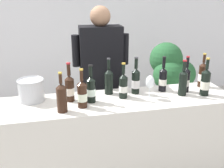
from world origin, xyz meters
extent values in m
cube|color=white|center=(0.00, 2.60, 1.40)|extent=(8.00, 0.10, 2.80)
cube|color=beige|center=(0.00, 0.00, 0.49)|extent=(2.10, 0.55, 0.99)
cylinder|color=black|center=(0.66, 0.06, 1.09)|extent=(0.07, 0.07, 0.20)
cone|color=black|center=(0.66, 0.06, 1.21)|extent=(0.07, 0.07, 0.04)
cylinder|color=black|center=(0.66, 0.06, 1.27)|extent=(0.03, 0.03, 0.09)
cylinder|color=maroon|center=(0.66, 0.06, 1.33)|extent=(0.03, 0.03, 0.01)
cylinder|color=silver|center=(0.66, 0.06, 1.08)|extent=(0.07, 0.07, 0.06)
cylinder|color=black|center=(-0.26, 0.00, 1.09)|extent=(0.08, 0.08, 0.20)
cone|color=black|center=(-0.26, 0.00, 1.20)|extent=(0.08, 0.08, 0.03)
cylinder|color=black|center=(-0.26, 0.00, 1.26)|extent=(0.03, 0.03, 0.09)
cylinder|color=black|center=(-0.26, 0.00, 1.31)|extent=(0.04, 0.04, 0.01)
cylinder|color=silver|center=(-0.26, 0.00, 1.08)|extent=(0.08, 0.08, 0.06)
cylinder|color=black|center=(-0.43, 0.07, 1.08)|extent=(0.08, 0.08, 0.20)
cone|color=black|center=(-0.43, 0.07, 1.20)|extent=(0.08, 0.08, 0.04)
cylinder|color=black|center=(-0.43, 0.07, 1.27)|extent=(0.03, 0.03, 0.10)
cylinder|color=maroon|center=(-0.43, 0.07, 1.32)|extent=(0.04, 0.04, 0.01)
cylinder|color=silver|center=(-0.43, 0.07, 1.07)|extent=(0.08, 0.08, 0.07)
cylinder|color=black|center=(-0.34, -0.09, 1.08)|extent=(0.08, 0.08, 0.20)
cone|color=black|center=(-0.34, -0.09, 1.20)|extent=(0.08, 0.08, 0.03)
cylinder|color=black|center=(-0.34, -0.09, 1.26)|extent=(0.03, 0.03, 0.09)
cylinder|color=#B79333|center=(-0.34, -0.09, 1.31)|extent=(0.03, 0.03, 0.01)
cylinder|color=silver|center=(-0.34, -0.09, 1.07)|extent=(0.08, 0.08, 0.07)
cylinder|color=black|center=(0.79, -0.07, 1.09)|extent=(0.08, 0.08, 0.22)
cone|color=black|center=(0.79, -0.07, 1.22)|extent=(0.08, 0.08, 0.03)
cylinder|color=black|center=(0.79, -0.07, 1.28)|extent=(0.03, 0.03, 0.09)
cylinder|color=#B79333|center=(0.79, -0.07, 1.33)|extent=(0.03, 0.03, 0.01)
cylinder|color=silver|center=(0.79, -0.07, 1.08)|extent=(0.08, 0.08, 0.08)
cylinder|color=black|center=(0.18, 0.12, 1.09)|extent=(0.07, 0.07, 0.21)
cone|color=black|center=(0.18, 0.12, 1.21)|extent=(0.07, 0.07, 0.04)
cylinder|color=black|center=(0.18, 0.12, 1.28)|extent=(0.03, 0.03, 0.09)
cylinder|color=#333338|center=(0.18, 0.12, 1.33)|extent=(0.04, 0.04, 0.01)
cylinder|color=silver|center=(0.18, 0.12, 1.08)|extent=(0.08, 0.08, 0.08)
cylinder|color=black|center=(0.04, 0.03, 1.08)|extent=(0.08, 0.08, 0.19)
cone|color=black|center=(0.04, 0.03, 1.19)|extent=(0.08, 0.08, 0.04)
cylinder|color=black|center=(0.04, 0.03, 1.25)|extent=(0.03, 0.03, 0.09)
cylinder|color=#B79333|center=(0.04, 0.03, 1.30)|extent=(0.03, 0.03, 0.01)
cylinder|color=silver|center=(0.04, 0.03, 1.07)|extent=(0.08, 0.08, 0.06)
cylinder|color=black|center=(-0.51, -0.14, 1.09)|extent=(0.08, 0.08, 0.20)
cone|color=black|center=(-0.51, -0.14, 1.21)|extent=(0.08, 0.08, 0.04)
cylinder|color=black|center=(-0.51, -0.14, 1.26)|extent=(0.03, 0.03, 0.08)
cylinder|color=#B79333|center=(-0.51, -0.14, 1.31)|extent=(0.03, 0.03, 0.01)
cylinder|color=black|center=(0.45, 0.12, 1.09)|extent=(0.07, 0.07, 0.20)
cone|color=black|center=(0.45, 0.12, 1.20)|extent=(0.07, 0.07, 0.03)
cylinder|color=black|center=(0.45, 0.12, 1.27)|extent=(0.03, 0.03, 0.09)
cylinder|color=black|center=(0.45, 0.12, 1.32)|extent=(0.03, 0.03, 0.01)
cylinder|color=white|center=(0.45, 0.12, 1.08)|extent=(0.07, 0.07, 0.06)
cylinder|color=black|center=(0.59, -0.02, 1.09)|extent=(0.07, 0.07, 0.21)
cone|color=black|center=(0.59, -0.02, 1.21)|extent=(0.07, 0.07, 0.03)
cylinder|color=black|center=(0.59, -0.02, 1.26)|extent=(0.03, 0.03, 0.09)
cylinder|color=maroon|center=(0.59, -0.02, 1.31)|extent=(0.04, 0.04, 0.01)
cylinder|color=black|center=(-0.07, 0.16, 1.09)|extent=(0.08, 0.08, 0.20)
cone|color=black|center=(-0.07, 0.16, 1.21)|extent=(0.08, 0.08, 0.04)
cylinder|color=black|center=(-0.07, 0.16, 1.27)|extent=(0.03, 0.03, 0.09)
cylinder|color=#333338|center=(-0.07, 0.16, 1.32)|extent=(0.03, 0.03, 0.01)
cylinder|color=black|center=(0.89, 0.15, 1.09)|extent=(0.08, 0.08, 0.21)
cone|color=black|center=(0.89, 0.15, 1.22)|extent=(0.08, 0.08, 0.03)
cylinder|color=black|center=(0.89, 0.15, 1.27)|extent=(0.03, 0.03, 0.08)
cylinder|color=#B79333|center=(0.89, 0.15, 1.32)|extent=(0.03, 0.03, 0.01)
cylinder|color=silver|center=(0.89, 0.15, 1.08)|extent=(0.08, 0.08, 0.07)
cylinder|color=silver|center=(0.26, -0.03, 0.99)|extent=(0.06, 0.06, 0.00)
cylinder|color=silver|center=(0.26, -0.03, 1.04)|extent=(0.01, 0.01, 0.10)
ellipsoid|color=silver|center=(0.26, -0.03, 1.14)|extent=(0.08, 0.08, 0.12)
ellipsoid|color=maroon|center=(0.26, -0.03, 1.12)|extent=(0.06, 0.06, 0.04)
cylinder|color=silver|center=(-0.76, 0.14, 1.08)|extent=(0.22, 0.22, 0.19)
torus|color=silver|center=(-0.76, 0.14, 1.18)|extent=(0.23, 0.23, 0.01)
cube|color=black|center=(-0.07, 0.53, 0.46)|extent=(0.40, 0.26, 0.93)
cube|color=black|center=(-0.07, 0.53, 1.25)|extent=(0.44, 0.26, 0.64)
sphere|color=#8C664C|center=(-0.07, 0.53, 1.66)|extent=(0.21, 0.21, 0.21)
cylinder|color=black|center=(0.18, 0.52, 1.33)|extent=(0.08, 0.08, 0.32)
cylinder|color=black|center=(-0.33, 0.54, 1.33)|extent=(0.08, 0.08, 0.32)
cylinder|color=brown|center=(1.13, 1.29, 0.16)|extent=(0.29, 0.29, 0.32)
sphere|color=#23562D|center=(1.03, 1.28, 0.86)|extent=(0.29, 0.29, 0.29)
sphere|color=#23562D|center=(1.24, 1.23, 0.77)|extent=(0.41, 0.41, 0.41)
sphere|color=#23562D|center=(1.01, 1.18, 0.78)|extent=(0.45, 0.45, 0.45)
sphere|color=#23562D|center=(1.03, 1.34, 0.98)|extent=(0.48, 0.48, 0.48)
cylinder|color=#4C3823|center=(1.13, 1.29, 0.62)|extent=(0.05, 0.05, 0.60)
camera|label=1|loc=(-0.54, -2.08, 1.88)|focal=41.79mm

